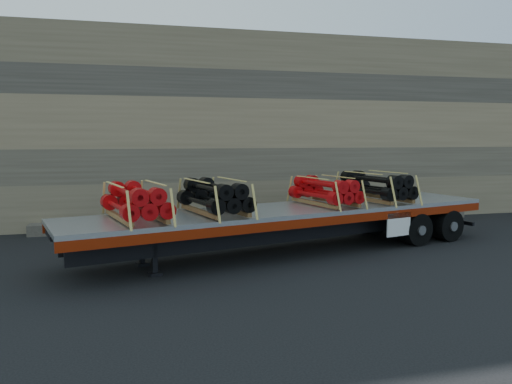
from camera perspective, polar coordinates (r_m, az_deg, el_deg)
The scene contains 7 objects.
ground at distance 14.14m, azimuth 8.36°, elevation -6.86°, with size 120.00×120.00×0.00m, color black.
rock_wall at distance 19.93m, azimuth 1.28°, elevation 7.15°, with size 44.00×3.00×7.00m, color #7A6B54.
trailer at distance 13.96m, azimuth 3.96°, elevation -4.34°, with size 12.54×2.41×1.25m, color #B4B7BC, non-canonical shape.
bundle_front at distance 12.08m, azimuth -13.58°, elevation -1.17°, with size 1.17×2.34×0.83m, color #BA090C, non-canonical shape.
bundle_midfront at distance 12.73m, azimuth -4.79°, elevation -0.63°, with size 1.18×2.35×0.83m, color black, non-canonical shape.
bundle_midrear at distance 14.46m, azimuth 7.88°, elevation 0.05°, with size 1.09×2.19×0.78m, color #BA090C, non-canonical shape.
bundle_rear at distance 15.64m, azimuth 13.43°, elevation 0.53°, with size 1.20×2.39×0.85m, color black, non-canonical shape.
Camera 1 is at (-5.33, -12.70, 3.20)m, focal length 35.00 mm.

